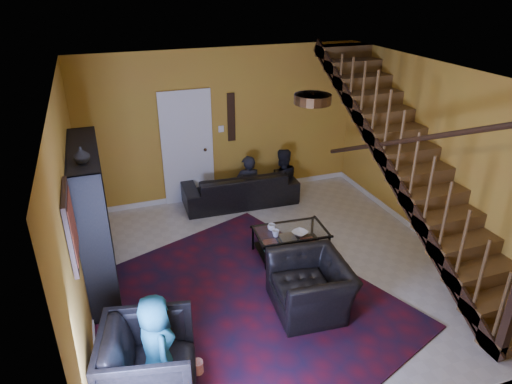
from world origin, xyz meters
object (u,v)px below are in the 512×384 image
(bookshelf, at_px, (95,222))
(armchair_left, at_px, (149,363))
(sofa, at_px, (240,188))
(armchair_right, at_px, (310,286))
(coffee_table, at_px, (290,241))

(bookshelf, bearing_deg, armchair_left, -80.64)
(bookshelf, bearing_deg, sofa, 33.56)
(bookshelf, xyz_separation_m, armchair_right, (2.48, -1.47, -0.63))
(armchair_right, bearing_deg, bookshelf, -115.66)
(bookshelf, relative_size, armchair_right, 1.93)
(bookshelf, distance_m, coffee_table, 2.86)
(sofa, distance_m, coffee_table, 1.95)
(bookshelf, bearing_deg, coffee_table, -4.89)
(armchair_left, xyz_separation_m, coffee_table, (2.40, 1.92, -0.19))
(armchair_right, xyz_separation_m, coffee_table, (0.27, 1.24, -0.10))
(armchair_left, bearing_deg, coffee_table, -38.98)
(bookshelf, height_order, coffee_table, bookshelf)
(sofa, bearing_deg, armchair_right, 90.82)
(armchair_left, relative_size, coffee_table, 0.82)
(sofa, xyz_separation_m, armchair_left, (-2.21, -3.85, 0.11))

